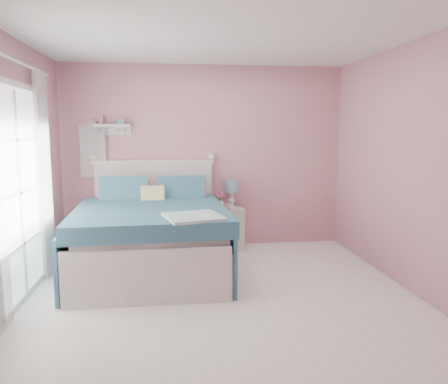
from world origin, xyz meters
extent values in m
plane|color=white|center=(0.00, 0.00, 0.00)|extent=(4.50, 4.50, 0.00)
plane|color=#C87F93|center=(0.00, 2.25, 1.30)|extent=(4.00, 0.00, 4.00)
plane|color=#C87F93|center=(0.00, -2.25, 1.30)|extent=(4.00, 0.00, 4.00)
plane|color=#C87F93|center=(2.00, 0.00, 1.30)|extent=(0.00, 4.50, 4.50)
plane|color=white|center=(0.00, 0.00, 2.60)|extent=(4.50, 4.50, 0.00)
cube|color=silver|center=(-0.73, 1.13, 0.23)|extent=(1.68, 2.17, 0.46)
cube|color=silver|center=(-0.73, 1.13, 0.54)|extent=(1.62, 2.11, 0.16)
cube|color=silver|center=(-0.73, 2.19, 0.60)|extent=(1.64, 0.07, 1.21)
cube|color=silver|center=(-0.73, 2.19, 1.24)|extent=(1.70, 0.09, 0.06)
cube|color=silver|center=(-0.73, 0.07, 0.28)|extent=(1.64, 0.06, 0.56)
cube|color=#336D80|center=(-0.73, 0.98, 0.71)|extent=(1.79, 1.92, 0.18)
cube|color=#C68092|center=(-1.10, 1.87, 0.82)|extent=(0.69, 0.30, 0.43)
cube|color=#C68092|center=(-0.35, 1.87, 0.82)|extent=(0.69, 0.30, 0.43)
cube|color=#CCBC59|center=(-0.73, 1.59, 0.82)|extent=(0.31, 0.23, 0.31)
cube|color=beige|center=(0.32, 2.03, 0.30)|extent=(0.41, 0.38, 0.59)
cube|color=silver|center=(0.32, 1.85, 0.46)|extent=(0.35, 0.02, 0.16)
sphere|color=white|center=(0.32, 1.83, 0.46)|extent=(0.03, 0.03, 0.03)
cylinder|color=white|center=(0.37, 2.08, 0.60)|extent=(0.12, 0.12, 0.02)
cylinder|color=white|center=(0.37, 2.08, 0.71)|extent=(0.06, 0.06, 0.21)
cylinder|color=#77A8C6|center=(0.37, 2.08, 0.89)|extent=(0.19, 0.19, 0.18)
imported|color=white|center=(0.19, 2.01, 0.67)|extent=(0.16, 0.16, 0.15)
imported|color=pink|center=(0.28, 1.89, 0.63)|extent=(0.12, 0.12, 0.08)
sphere|color=#D94A78|center=(0.19, 2.01, 0.82)|extent=(0.06, 0.06, 0.06)
sphere|color=#D94A78|center=(0.23, 2.03, 0.78)|extent=(0.06, 0.06, 0.06)
sphere|color=#D94A78|center=(0.15, 2.02, 0.79)|extent=(0.06, 0.06, 0.06)
sphere|color=#D94A78|center=(0.21, 1.98, 0.76)|extent=(0.06, 0.06, 0.06)
sphere|color=#D94A78|center=(0.16, 1.99, 0.77)|extent=(0.06, 0.06, 0.06)
cube|color=silver|center=(-1.28, 2.17, 1.75)|extent=(0.50, 0.14, 0.04)
cube|color=silver|center=(-1.28, 2.23, 1.68)|extent=(0.50, 0.03, 0.12)
cylinder|color=#D18C99|center=(-1.43, 2.17, 1.82)|extent=(0.06, 0.06, 0.10)
cube|color=#77A8C6|center=(-1.16, 2.17, 1.80)|extent=(0.08, 0.06, 0.07)
cube|color=white|center=(-1.55, 2.18, 1.40)|extent=(0.34, 0.03, 0.72)
cube|color=silver|center=(-1.97, 0.40, 2.13)|extent=(0.04, 1.32, 0.06)
cube|color=silver|center=(-1.97, 0.40, 0.03)|extent=(0.04, 1.32, 0.06)
cube|color=silver|center=(-1.97, 1.03, 1.05)|extent=(0.04, 0.06, 2.10)
cube|color=white|center=(-1.97, 0.40, 1.08)|extent=(0.02, 1.20, 2.04)
cube|color=white|center=(-1.92, 1.14, 1.18)|extent=(0.04, 0.40, 2.32)
camera|label=1|loc=(-0.49, -4.04, 1.70)|focal=35.00mm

